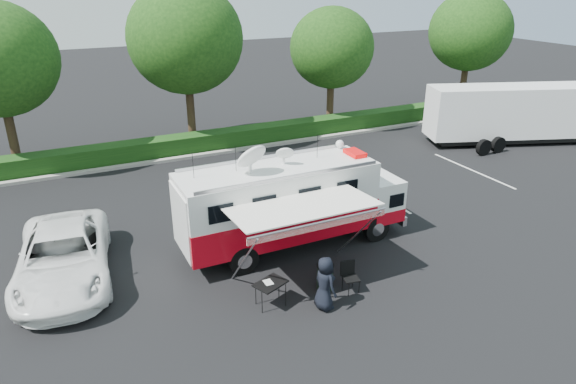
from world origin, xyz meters
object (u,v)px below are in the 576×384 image
at_px(command_truck, 292,203).
at_px(semi_trailer, 520,113).
at_px(trash_bin, 325,276).
at_px(folding_table, 270,284).
at_px(white_suv, 68,279).

relative_size(command_truck, semi_trailer, 0.76).
bearing_deg(trash_bin, folding_table, -177.11).
distance_m(command_truck, semi_trailer, 18.17).
height_order(command_truck, white_suv, command_truck).
relative_size(white_suv, semi_trailer, 0.55).
bearing_deg(semi_trailer, trash_bin, -154.50).
bearing_deg(folding_table, semi_trailer, 23.54).
bearing_deg(command_truck, trash_bin, -95.89).
relative_size(command_truck, white_suv, 1.38).
relative_size(folding_table, trash_bin, 1.31).
bearing_deg(command_truck, folding_table, -126.12).
bearing_deg(folding_table, white_suv, 142.20).
relative_size(white_suv, folding_table, 5.44).
xyz_separation_m(command_truck, folding_table, (-2.19, -3.01, -0.96)).
distance_m(white_suv, folding_table, 6.80).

